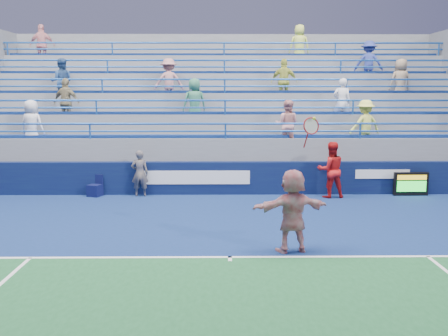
{
  "coord_description": "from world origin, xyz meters",
  "views": [
    {
      "loc": [
        -0.23,
        -9.88,
        3.39
      ],
      "look_at": [
        -0.09,
        2.5,
        1.5
      ],
      "focal_mm": 40.0,
      "sensor_mm": 36.0,
      "label": 1
    }
  ],
  "objects_px": {
    "judge_chair": "(95,190)",
    "line_judge": "(140,173)",
    "tennis_player": "(292,211)",
    "ball_girl": "(331,170)",
    "serve_speed_board": "(411,184)"
  },
  "relations": [
    {
      "from": "judge_chair",
      "to": "line_judge",
      "type": "relative_size",
      "value": 0.46
    },
    {
      "from": "tennis_player",
      "to": "ball_girl",
      "type": "xyz_separation_m",
      "value": [
        2.05,
        5.53,
        0.0
      ]
    },
    {
      "from": "line_judge",
      "to": "tennis_player",
      "type": "bearing_deg",
      "value": 120.84
    },
    {
      "from": "judge_chair",
      "to": "ball_girl",
      "type": "distance_m",
      "value": 7.7
    },
    {
      "from": "tennis_player",
      "to": "ball_girl",
      "type": "bearing_deg",
      "value": 69.66
    },
    {
      "from": "serve_speed_board",
      "to": "ball_girl",
      "type": "xyz_separation_m",
      "value": [
        -2.71,
        -0.23,
        0.51
      ]
    },
    {
      "from": "ball_girl",
      "to": "tennis_player",
      "type": "bearing_deg",
      "value": 64.67
    },
    {
      "from": "tennis_player",
      "to": "line_judge",
      "type": "bearing_deg",
      "value": 125.57
    },
    {
      "from": "serve_speed_board",
      "to": "tennis_player",
      "type": "relative_size",
      "value": 0.4
    },
    {
      "from": "ball_girl",
      "to": "line_judge",
      "type": "bearing_deg",
      "value": -7.29
    },
    {
      "from": "judge_chair",
      "to": "line_judge",
      "type": "xyz_separation_m",
      "value": [
        1.48,
        -0.01,
        0.54
      ]
    },
    {
      "from": "serve_speed_board",
      "to": "line_judge",
      "type": "relative_size",
      "value": 0.75
    },
    {
      "from": "line_judge",
      "to": "ball_girl",
      "type": "height_order",
      "value": "ball_girl"
    },
    {
      "from": "judge_chair",
      "to": "tennis_player",
      "type": "xyz_separation_m",
      "value": [
        5.61,
        -5.79,
        0.68
      ]
    },
    {
      "from": "tennis_player",
      "to": "line_judge",
      "type": "relative_size",
      "value": 1.89
    }
  ]
}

